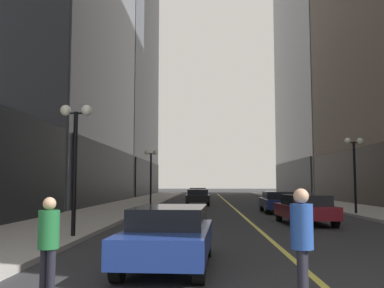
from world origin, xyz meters
name	(u,v)px	position (x,y,z in m)	size (l,w,h in m)	color
ground_plane	(229,204)	(0.00, 35.00, 0.00)	(200.00, 200.00, 0.00)	#2D2D30
sidewalk_left	(137,203)	(-8.25, 35.00, 0.07)	(4.50, 78.00, 0.15)	#ADA8A0
sidewalk_right	(323,203)	(8.25, 35.00, 0.07)	(4.50, 78.00, 0.15)	#ADA8A0
lane_centre_stripe	(229,204)	(0.00, 35.00, 0.00)	(0.16, 70.00, 0.01)	#E5D64C
car_blue	(169,234)	(-2.93, 6.13, 0.72)	(1.97, 4.36, 1.32)	navy
car_maroon	(305,208)	(2.34, 16.00, 0.72)	(2.11, 4.33, 1.32)	maroon
car_navy	(277,201)	(2.39, 23.63, 0.72)	(1.93, 4.73, 1.32)	#141E4C
car_black	(198,197)	(-2.74, 32.44, 0.72)	(1.97, 4.29, 1.32)	black
car_yellow	(198,194)	(-2.87, 42.12, 0.72)	(1.95, 4.19, 1.32)	yellow
pedestrian_in_green_parka	(48,239)	(-4.69, 3.51, 0.94)	(0.46, 0.46, 1.62)	black
pedestrian_in_blue_hoodie	(302,237)	(-0.68, 3.11, 1.04)	(0.45, 0.45, 1.77)	black
street_lamp_left_near	(75,140)	(-6.40, 10.42, 3.26)	(1.06, 0.36, 4.43)	black
street_lamp_left_far	(151,165)	(-6.40, 30.30, 3.26)	(1.06, 0.36, 4.43)	black
street_lamp_right_mid	(354,158)	(6.40, 21.23, 3.26)	(1.06, 0.36, 4.43)	black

